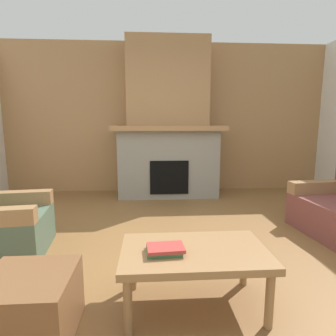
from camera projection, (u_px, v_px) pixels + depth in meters
ground at (187, 268)px, 2.50m from camera, size 9.00×9.00×0.00m
wall_back_wood_panel at (166, 119)px, 5.23m from camera, size 6.00×0.12×2.70m
fireplace at (168, 129)px, 4.89m from camera, size 1.90×0.82×2.70m
armchair at (0, 225)px, 2.74m from camera, size 0.84×0.84×0.85m
coffee_table at (194, 256)px, 1.92m from camera, size 1.00×0.60×0.43m
ottoman at (29, 307)px, 1.66m from camera, size 0.52×0.52×0.40m
book_stack_near_edge at (165, 249)px, 1.85m from camera, size 0.26×0.20×0.05m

